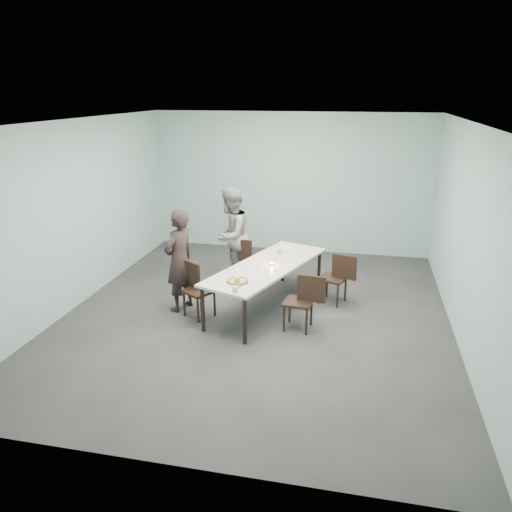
% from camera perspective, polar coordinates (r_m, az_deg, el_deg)
% --- Properties ---
extents(ground, '(7.00, 7.00, 0.00)m').
position_cam_1_polar(ground, '(8.08, 0.07, -6.64)').
color(ground, '#333335').
rests_on(ground, ground).
extents(room_shell, '(6.02, 7.02, 3.01)m').
position_cam_1_polar(room_shell, '(7.44, 0.08, 7.61)').
color(room_shell, '#9DC5C5').
rests_on(room_shell, ground).
extents(table, '(1.72, 2.75, 0.75)m').
position_cam_1_polar(table, '(8.04, 1.23, -1.42)').
color(table, white).
rests_on(table, ground).
extents(chair_near_left, '(0.64, 0.58, 0.87)m').
position_cam_1_polar(chair_near_left, '(7.92, -6.93, -3.35)').
color(chair_near_left, black).
rests_on(chair_near_left, ground).
extents(chair_far_left, '(0.64, 0.48, 0.87)m').
position_cam_1_polar(chair_far_left, '(9.04, -1.10, -0.40)').
color(chair_far_left, black).
rests_on(chair_far_left, ground).
extents(chair_near_right, '(0.63, 0.46, 0.87)m').
position_cam_1_polar(chair_near_right, '(7.42, 5.47, -4.83)').
color(chair_near_right, black).
rests_on(chair_near_right, ground).
extents(chair_far_right, '(0.65, 0.54, 0.87)m').
position_cam_1_polar(chair_far_right, '(8.39, 9.29, -2.18)').
color(chair_far_right, black).
rests_on(chair_far_right, ground).
extents(diner_near, '(0.60, 0.72, 1.67)m').
position_cam_1_polar(diner_near, '(8.06, -8.75, -0.51)').
color(diner_near, black).
rests_on(diner_near, ground).
extents(diner_far, '(0.81, 0.97, 1.78)m').
position_cam_1_polar(diner_far, '(9.13, -2.90, 2.33)').
color(diner_far, gray).
rests_on(diner_far, ground).
extents(pizza, '(0.34, 0.34, 0.04)m').
position_cam_1_polar(pizza, '(7.30, -2.10, -2.90)').
color(pizza, white).
rests_on(pizza, table).
extents(side_plate, '(0.18, 0.18, 0.01)m').
position_cam_1_polar(side_plate, '(7.62, -0.16, -2.08)').
color(side_plate, white).
rests_on(side_plate, table).
extents(beer_glass, '(0.08, 0.08, 0.15)m').
position_cam_1_polar(beer_glass, '(7.09, -2.16, -3.08)').
color(beer_glass, gold).
rests_on(beer_glass, table).
extents(water_tumbler, '(0.08, 0.08, 0.09)m').
position_cam_1_polar(water_tumbler, '(6.94, -2.37, -3.85)').
color(water_tumbler, silver).
rests_on(water_tumbler, table).
extents(tealight, '(0.06, 0.06, 0.05)m').
position_cam_1_polar(tealight, '(7.99, 1.79, -0.96)').
color(tealight, silver).
rests_on(tealight, table).
extents(amber_tumbler, '(0.07, 0.07, 0.08)m').
position_cam_1_polar(amber_tumbler, '(8.56, 2.68, 0.52)').
color(amber_tumbler, gold).
rests_on(amber_tumbler, table).
extents(menu, '(0.36, 0.31, 0.01)m').
position_cam_1_polar(menu, '(8.90, 3.50, 0.95)').
color(menu, silver).
rests_on(menu, table).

